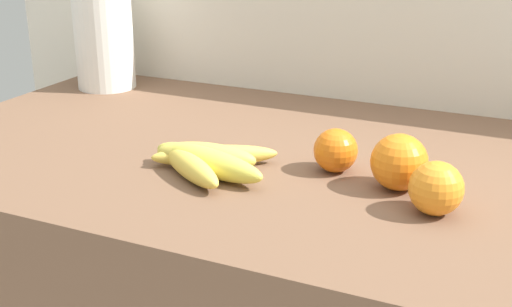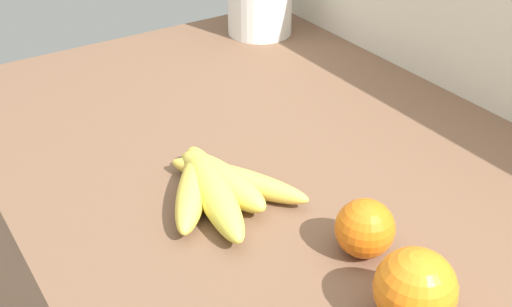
{
  "view_description": "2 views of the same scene",
  "coord_description": "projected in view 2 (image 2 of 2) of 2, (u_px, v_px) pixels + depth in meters",
  "views": [
    {
      "loc": [
        0.16,
        -0.96,
        1.29
      ],
      "look_at": [
        -0.23,
        -0.11,
        0.94
      ],
      "focal_mm": 47.37,
      "sensor_mm": 36.0,
      "label": 1
    },
    {
      "loc": [
        0.27,
        -0.44,
        1.38
      ],
      "look_at": [
        -0.29,
        -0.07,
        0.96
      ],
      "focal_mm": 45.11,
      "sensor_mm": 36.0,
      "label": 2
    }
  ],
  "objects": [
    {
      "name": "banana_bunch",
      "position": [
        216.0,
        186.0,
        0.81
      ],
      "size": [
        0.21,
        0.19,
        0.04
      ],
      "color": "#EAC94C",
      "rests_on": "counter"
    },
    {
      "name": "orange_front",
      "position": [
        365.0,
        228.0,
        0.71
      ],
      "size": [
        0.07,
        0.07,
        0.07
      ],
      "primitive_type": "sphere",
      "color": "orange",
      "rests_on": "counter"
    },
    {
      "name": "orange_right",
      "position": [
        415.0,
        289.0,
        0.62
      ],
      "size": [
        0.08,
        0.08,
        0.08
      ],
      "primitive_type": "sphere",
      "color": "orange",
      "rests_on": "counter"
    }
  ]
}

